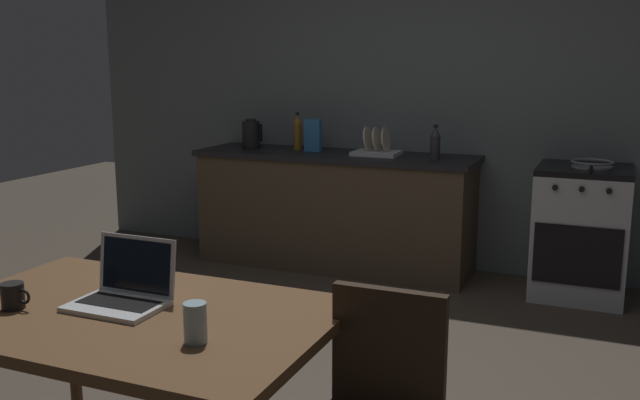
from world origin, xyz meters
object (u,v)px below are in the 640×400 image
object	(u,v)px
electric_kettle	(251,134)
cereal_box	(313,135)
dining_table	(132,330)
laptop	(123,292)
dish_rack	(377,149)
bottle_b	(298,132)
stove_oven	(581,232)
coffee_mug	(13,296)
frying_pan	(592,164)
drinking_glass	(195,323)
bottle	(435,143)

from	to	relation	value
electric_kettle	cereal_box	distance (m)	0.53
dining_table	cereal_box	bearing A→B (deg)	102.39
electric_kettle	laptop	bearing A→B (deg)	-69.38
dish_rack	bottle_b	size ratio (longest dim) A/B	1.17
stove_oven	dining_table	size ratio (longest dim) A/B	0.65
stove_oven	electric_kettle	xyz separation A→B (m)	(-2.52, 0.00, 0.56)
laptop	coffee_mug	xyz separation A→B (m)	(-0.32, -0.18, -0.00)
dining_table	bottle_b	xyz separation A→B (m)	(-0.85, 3.20, 0.34)
laptop	frying_pan	world-z (taller)	laptop
coffee_mug	laptop	bearing A→B (deg)	28.55
electric_kettle	frying_pan	bearing A→B (deg)	-0.62
cereal_box	bottle_b	world-z (taller)	bottle_b
electric_kettle	cereal_box	size ratio (longest dim) A/B	0.93
stove_oven	bottle_b	bearing A→B (deg)	177.80
drinking_glass	cereal_box	xyz separation A→B (m)	(-1.04, 3.28, 0.20)
bottle	coffee_mug	bearing A→B (deg)	-101.91
frying_pan	drinking_glass	distance (m)	3.38
cereal_box	dish_rack	bearing A→B (deg)	-2.18
frying_pan	cereal_box	world-z (taller)	cereal_box
cereal_box	bottle_b	bearing A→B (deg)	159.27
coffee_mug	drinking_glass	xyz separation A→B (m)	(0.74, -0.01, 0.02)
bottle	bottle_b	world-z (taller)	bottle_b
stove_oven	cereal_box	distance (m)	2.07
laptop	drinking_glass	size ratio (longest dim) A/B	2.56
dining_table	electric_kettle	size ratio (longest dim) A/B	5.88
dining_table	drinking_glass	bearing A→B (deg)	-21.91
cereal_box	frying_pan	bearing A→B (deg)	-1.34
dish_rack	electric_kettle	bearing A→B (deg)	180.00
dining_table	stove_oven	bearing A→B (deg)	67.38
bottle	coffee_mug	world-z (taller)	bottle
coffee_mug	bottle_b	bearing A→B (deg)	97.89
stove_oven	dining_table	bearing A→B (deg)	-112.62
dining_table	laptop	bearing A→B (deg)	145.91
coffee_mug	dish_rack	bearing A→B (deg)	86.09
dish_rack	cereal_box	bearing A→B (deg)	177.82
bottle	dish_rack	bearing A→B (deg)	173.72
electric_kettle	bottle	xyz separation A→B (m)	(1.51, -0.05, 0.00)
dining_table	bottle	distance (m)	3.10
cereal_box	electric_kettle	bearing A→B (deg)	-177.84
dining_table	electric_kettle	bearing A→B (deg)	111.36
electric_kettle	frying_pan	distance (m)	2.56
laptop	stove_oven	bearing A→B (deg)	73.58
stove_oven	laptop	size ratio (longest dim) A/B	2.79
frying_pan	cereal_box	size ratio (longest dim) A/B	1.78
electric_kettle	bottle	world-z (taller)	bottle
electric_kettle	bottle_b	bearing A→B (deg)	12.16
bottle_b	dining_table	bearing A→B (deg)	-75.15
electric_kettle	coffee_mug	size ratio (longest dim) A/B	2.00
laptop	dish_rack	distance (m)	3.08
dining_table	laptop	distance (m)	0.14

